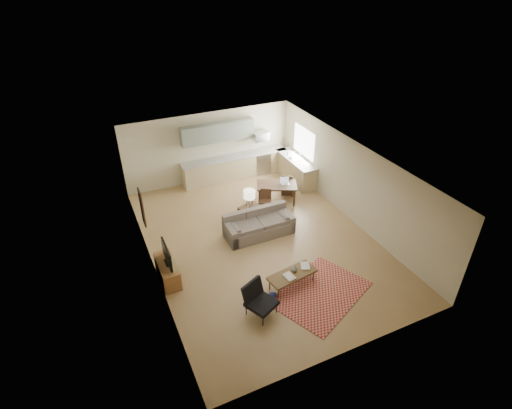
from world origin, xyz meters
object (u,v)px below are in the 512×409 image
coffee_table (292,279)px  console_table (250,216)px  armchair (262,301)px  dining_table (276,193)px  sofa (259,224)px  tv_credenza (168,271)px

coffee_table → console_table: console_table is taller
armchair → coffee_table: bearing=1.2°
dining_table → coffee_table: bearing=-87.2°
coffee_table → dining_table: 4.28m
sofa → tv_credenza: bearing=-165.3°
armchair → dining_table: armchair is taller
console_table → armchair: bearing=-126.7°
sofa → tv_credenza: size_ratio=1.87×
coffee_table → tv_credenza: bearing=141.9°
tv_credenza → dining_table: dining_table is taller
sofa → console_table: (-0.09, 0.54, -0.01)m
dining_table → sofa: bearing=-107.9°
armchair → tv_credenza: bearing=104.0°
sofa → dining_table: (1.40, 1.54, -0.04)m
armchair → dining_table: (2.75, 4.55, -0.07)m
armchair → tv_credenza: (-1.77, 2.19, -0.15)m
armchair → console_table: (1.26, 3.55, -0.05)m
tv_credenza → dining_table: bearing=27.5°
tv_credenza → console_table: 3.32m
sofa → console_table: bearing=99.2°
sofa → coffee_table: bearing=-94.2°
tv_credenza → sofa: bearing=14.7°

